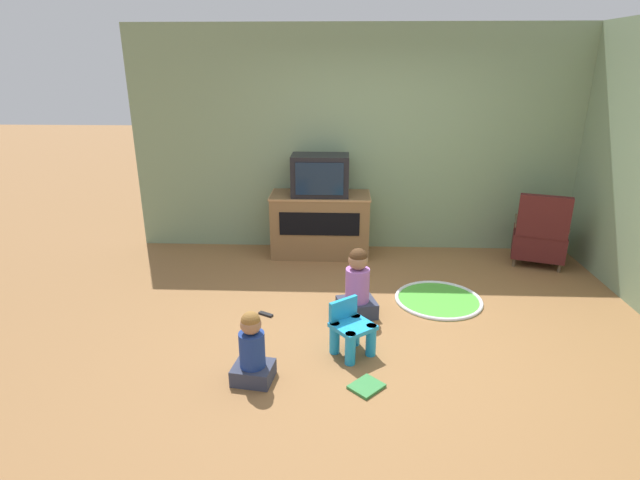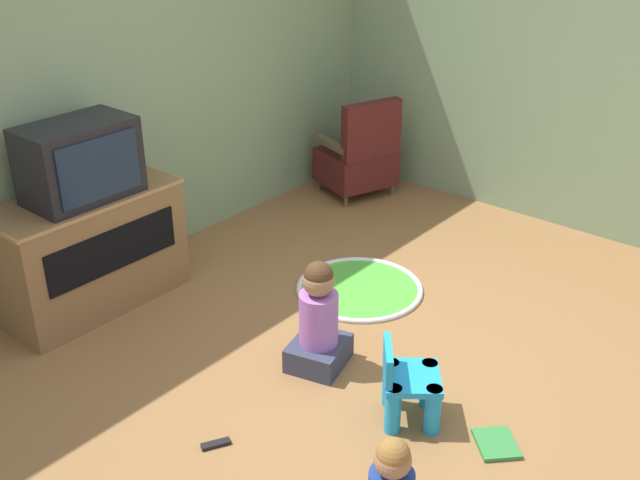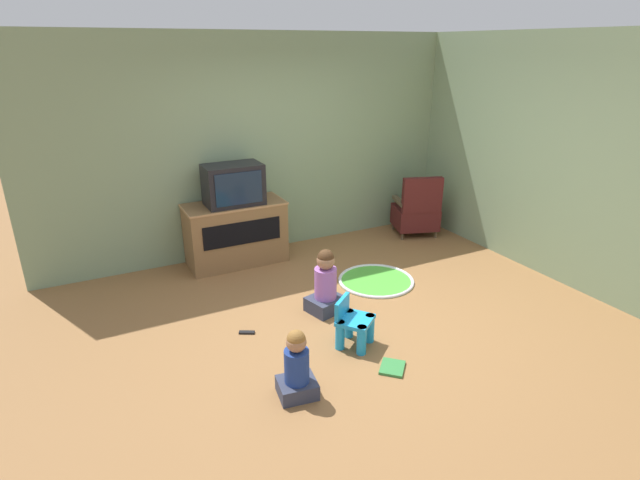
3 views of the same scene
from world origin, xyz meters
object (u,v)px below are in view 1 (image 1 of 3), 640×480
at_px(tv_cabinet, 320,224).
at_px(yellow_kid_chair, 351,332).
at_px(book, 366,386).
at_px(remote_control, 266,314).
at_px(black_armchair, 540,237).
at_px(child_watching_left, 357,287).
at_px(television, 320,175).
at_px(child_watching_center, 252,351).

bearing_deg(tv_cabinet, yellow_kid_chair, -81.18).
height_order(book, remote_control, book).
relative_size(black_armchair, yellow_kid_chair, 1.97).
bearing_deg(child_watching_left, yellow_kid_chair, -110.44).
xyz_separation_m(yellow_kid_chair, remote_control, (-0.81, 0.62, -0.19)).
bearing_deg(book, tv_cabinet, 53.18).
height_order(child_watching_left, remote_control, child_watching_left).
height_order(television, black_armchair, television).
relative_size(child_watching_left, child_watching_center, 1.17).
height_order(tv_cabinet, book, tv_cabinet).
relative_size(tv_cabinet, television, 1.78).
bearing_deg(tv_cabinet, television, -90.00).
height_order(black_armchair, child_watching_center, black_armchair).
xyz_separation_m(tv_cabinet, yellow_kid_chair, (0.35, -2.27, -0.20)).
bearing_deg(tv_cabinet, black_armchair, -5.02).
distance_m(tv_cabinet, television, 0.62).
xyz_separation_m(yellow_kid_chair, child_watching_center, (-0.75, -0.41, 0.05)).
relative_size(television, black_armchair, 0.77).
bearing_deg(book, child_watching_left, 45.79).
bearing_deg(child_watching_left, remote_control, 168.28).
height_order(child_watching_left, book, child_watching_left).
bearing_deg(black_armchair, child_watching_left, 50.65).
height_order(tv_cabinet, child_watching_center, tv_cabinet).
relative_size(tv_cabinet, black_armchair, 1.37).
height_order(yellow_kid_chair, child_watching_center, child_watching_center).
xyz_separation_m(black_armchair, book, (-2.15, -2.52, -0.33)).
height_order(yellow_kid_chair, book, yellow_kid_chair).
bearing_deg(television, yellow_kid_chair, -81.04).
distance_m(black_armchair, child_watching_center, 3.89).
bearing_deg(remote_control, yellow_kid_chair, 171.36).
relative_size(black_armchair, book, 2.93).
distance_m(book, remote_control, 1.43).
xyz_separation_m(child_watching_left, child_watching_center, (-0.82, -1.08, -0.04)).
distance_m(yellow_kid_chair, child_watching_left, 0.68).
bearing_deg(remote_control, child_watching_left, -148.00).
bearing_deg(child_watching_center, child_watching_left, 61.46).
bearing_deg(child_watching_left, television, 90.05).
bearing_deg(remote_control, book, 158.70).
distance_m(tv_cabinet, book, 2.81).
xyz_separation_m(tv_cabinet, television, (0.00, -0.04, 0.62)).
bearing_deg(black_armchair, child_watching_center, 57.77).
bearing_deg(child_watching_center, book, 4.27).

